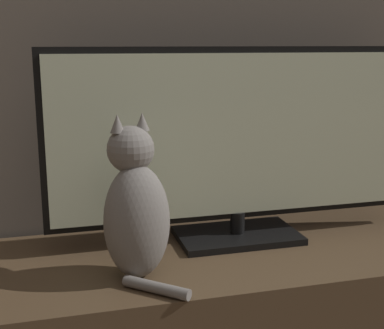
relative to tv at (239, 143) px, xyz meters
name	(u,v)px	position (x,y,z in m)	size (l,w,h in m)	color
tv	(239,143)	(0.00, 0.00, 0.00)	(1.13, 0.22, 0.57)	black
cat	(135,210)	(-0.34, -0.18, -0.12)	(0.20, 0.27, 0.41)	gray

